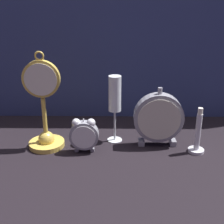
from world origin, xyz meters
TOP-DOWN VIEW (x-y plane):
  - ground_plane at (0.00, 0.00)m, footprint 4.00×4.00m
  - fabric_backdrop_drape at (0.00, 0.33)m, footprint 1.47×0.01m
  - pocket_watch_on_stand at (-0.22, 0.06)m, footprint 0.12×0.12m
  - alarm_clock_twin_bell at (-0.09, 0.02)m, footprint 0.09×0.03m
  - mantel_clock_silver at (0.15, 0.07)m, footprint 0.16×0.04m
  - champagne_flute at (0.01, 0.11)m, footprint 0.05×0.05m
  - brass_candlestick at (0.27, 0.03)m, footprint 0.05×0.05m

SIDE VIEW (x-z plane):
  - ground_plane at x=0.00m, z-range 0.00..0.00m
  - brass_candlestick at x=0.27m, z-range -0.02..0.13m
  - alarm_clock_twin_bell at x=-0.09m, z-range 0.01..0.12m
  - mantel_clock_silver at x=0.15m, z-range 0.00..0.20m
  - pocket_watch_on_stand at x=-0.22m, z-range -0.05..0.27m
  - champagne_flute at x=0.01m, z-range 0.04..0.27m
  - fabric_backdrop_drape at x=0.00m, z-range 0.00..0.71m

